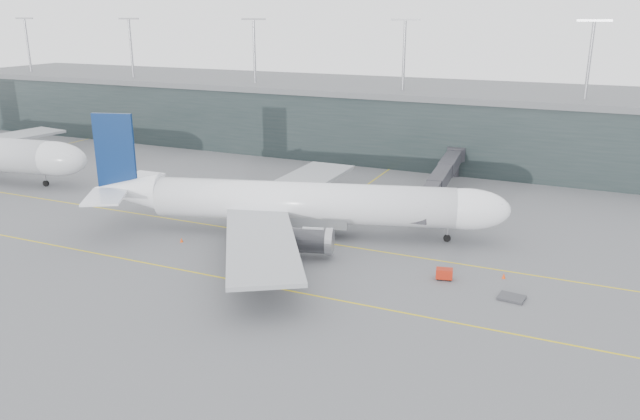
% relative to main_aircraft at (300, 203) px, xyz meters
% --- Properties ---
extents(ground, '(320.00, 320.00, 0.00)m').
position_rel_main_aircraft_xyz_m(ground, '(-5.56, 2.22, -4.73)').
color(ground, '#525256').
rests_on(ground, ground).
extents(taxiline_a, '(160.00, 0.25, 0.02)m').
position_rel_main_aircraft_xyz_m(taxiline_a, '(-5.56, -1.78, -4.72)').
color(taxiline_a, yellow).
rests_on(taxiline_a, ground).
extents(taxiline_b, '(160.00, 0.25, 0.02)m').
position_rel_main_aircraft_xyz_m(taxiline_b, '(-5.56, -17.78, -4.72)').
color(taxiline_b, yellow).
rests_on(taxiline_b, ground).
extents(taxiline_lead_main, '(0.25, 60.00, 0.02)m').
position_rel_main_aircraft_xyz_m(taxiline_lead_main, '(-0.56, 22.22, -4.72)').
color(taxiline_lead_main, yellow).
rests_on(taxiline_lead_main, ground).
extents(taxiline_lead_adj, '(0.25, 60.00, 0.02)m').
position_rel_main_aircraft_xyz_m(taxiline_lead_adj, '(-80.56, 22.22, -4.72)').
color(taxiline_lead_adj, yellow).
rests_on(taxiline_lead_adj, ground).
extents(terminal, '(240.00, 36.00, 29.00)m').
position_rel_main_aircraft_xyz_m(terminal, '(-5.57, 60.21, 2.89)').
color(terminal, '#1E2828').
rests_on(terminal, ground).
extents(main_aircraft, '(59.14, 54.39, 16.85)m').
position_rel_main_aircraft_xyz_m(main_aircraft, '(0.00, 0.00, 0.00)').
color(main_aircraft, white).
rests_on(main_aircraft, ground).
extents(jet_bridge, '(6.13, 42.60, 5.79)m').
position_rel_main_aircraft_xyz_m(jet_bridge, '(14.91, 24.75, -0.40)').
color(jet_bridge, '#2F2F34').
rests_on(jet_bridge, ground).
extents(gse_cart, '(2.17, 1.62, 1.34)m').
position_rel_main_aircraft_xyz_m(gse_cart, '(22.56, -7.36, -3.99)').
color(gse_cart, '#A31D0B').
rests_on(gse_cart, ground).
extents(baggage_dolly, '(3.07, 2.58, 0.28)m').
position_rel_main_aircraft_xyz_m(baggage_dolly, '(30.70, -9.64, -4.56)').
color(baggage_dolly, '#343539').
rests_on(baggage_dolly, ground).
extents(uld_a, '(2.67, 2.45, 1.96)m').
position_rel_main_aircraft_xyz_m(uld_a, '(-11.30, 11.67, -3.70)').
color(uld_a, '#313236').
rests_on(uld_a, ground).
extents(uld_b, '(2.22, 1.84, 1.89)m').
position_rel_main_aircraft_xyz_m(uld_b, '(-8.62, 14.20, -3.74)').
color(uld_b, '#313236').
rests_on(uld_b, ground).
extents(uld_c, '(2.77, 2.56, 2.03)m').
position_rel_main_aircraft_xyz_m(uld_c, '(-5.48, 13.21, -3.66)').
color(uld_c, '#313236').
rests_on(uld_c, ground).
extents(cone_nose, '(0.43, 0.43, 0.69)m').
position_rel_main_aircraft_xyz_m(cone_nose, '(29.05, -4.19, -4.38)').
color(cone_nose, '#F3400D').
rests_on(cone_nose, ground).
extents(cone_wing_stbd, '(0.45, 0.45, 0.71)m').
position_rel_main_aircraft_xyz_m(cone_wing_stbd, '(5.63, -17.69, -4.37)').
color(cone_wing_stbd, '#FC490E').
rests_on(cone_wing_stbd, ground).
extents(cone_wing_port, '(0.48, 0.48, 0.76)m').
position_rel_main_aircraft_xyz_m(cone_wing_port, '(1.52, 13.00, -4.35)').
color(cone_wing_port, '#CE5F0B').
rests_on(cone_wing_port, ground).
extents(cone_tail, '(0.43, 0.43, 0.68)m').
position_rel_main_aircraft_xyz_m(cone_tail, '(-13.77, -9.63, -4.39)').
color(cone_tail, '#EE480D').
rests_on(cone_tail, ground).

